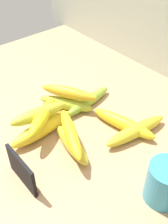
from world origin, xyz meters
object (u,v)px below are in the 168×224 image
object	(u,v)px
coffee_mug	(166,184)
banana_7	(40,115)
banana_1	(87,100)
banana_4	(136,131)
banana_9	(71,133)
banana_6	(42,117)
banana_0	(123,123)
banana_3	(67,103)
chalkboard_sign	(22,171)
banana_8	(69,93)
banana_2	(72,144)
banana_5	(42,129)

from	to	relation	value
coffee_mug	banana_7	bearing A→B (deg)	-165.71
banana_1	banana_4	world-z (taller)	banana_4
banana_9	banana_6	bearing A→B (deg)	-166.02
coffee_mug	banana_6	world-z (taller)	coffee_mug
banana_0	banana_1	size ratio (longest dim) A/B	1.02
banana_3	banana_7	xyz separation A→B (cm)	(3.74, -11.86, 4.29)
coffee_mug	banana_7	world-z (taller)	coffee_mug
chalkboard_sign	banana_9	distance (cm)	15.15
banana_7	banana_8	world-z (taller)	banana_7
banana_2	banana_9	distance (cm)	3.56
banana_8	banana_5	bearing A→B (deg)	-69.89
banana_5	chalkboard_sign	bearing A→B (deg)	-49.24
coffee_mug	banana_3	world-z (taller)	coffee_mug
banana_1	banana_7	distance (cm)	18.13
banana_0	banana_7	distance (cm)	23.31
chalkboard_sign	coffee_mug	bearing A→B (deg)	42.46
coffee_mug	banana_2	distance (cm)	25.14
banana_2	banana_9	bearing A→B (deg)	163.18
banana_3	banana_5	world-z (taller)	banana_5
banana_1	banana_2	size ratio (longest dim) A/B	1.24
banana_7	banana_9	xyz separation A→B (cm)	(10.17, 2.50, -0.79)
banana_0	banana_2	world-z (taller)	banana_0
banana_6	banana_7	xyz separation A→B (cm)	(-0.98, -0.21, 0.10)
banana_5	banana_8	size ratio (longest dim) A/B	1.13
banana_4	banana_9	size ratio (longest dim) A/B	1.10
banana_0	banana_5	bearing A→B (deg)	-124.18
banana_6	banana_0	bearing A→B (deg)	54.45
chalkboard_sign	banana_5	distance (cm)	15.98
banana_3	banana_9	bearing A→B (deg)	-33.95
banana_3	banana_8	xyz separation A→B (cm)	(0.10, 0.74, 3.62)
coffee_mug	banana_7	xyz separation A→B (cm)	(-34.92, -8.90, 1.22)
banana_7	banana_9	bearing A→B (deg)	13.81
banana_8	banana_9	xyz separation A→B (cm)	(13.81, -10.11, -0.11)
banana_5	banana_4	bearing A→B (deg)	48.77
banana_3	banana_9	size ratio (longest dim) A/B	0.93
banana_4	banana_0	bearing A→B (deg)	-171.94
banana_0	banana_1	xyz separation A→B (cm)	(-14.81, -0.71, -0.26)
coffee_mug	banana_0	size ratio (longest dim) A/B	0.50
banana_5	banana_9	distance (cm)	10.01
banana_6	banana_8	size ratio (longest dim) A/B	0.93
coffee_mug	banana_1	size ratio (longest dim) A/B	0.51
banana_6	chalkboard_sign	bearing A→B (deg)	-50.37
banana_2	banana_8	world-z (taller)	banana_8
banana_4	banana_7	distance (cm)	26.47
banana_0	banana_9	world-z (taller)	banana_9
coffee_mug	banana_1	xyz separation A→B (cm)	(-35.85, 8.65, -3.24)
banana_7	banana_5	bearing A→B (deg)	-22.77
banana_3	banana_4	size ratio (longest dim) A/B	0.85
coffee_mug	banana_2	bearing A→B (deg)	-164.65
banana_3	banana_6	bearing A→B (deg)	-67.93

